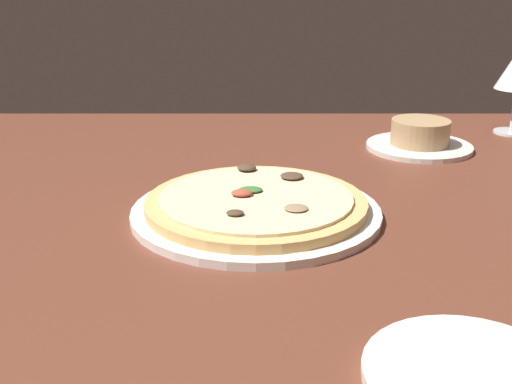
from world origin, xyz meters
TOP-DOWN VIEW (x-y plane):
  - dining_table at (0.00, 0.00)cm, footprint 150.00×110.00cm
  - pizza_main at (0.47, -0.59)cm, footprint 30.26×30.26cm
  - ramekin_on_saucer at (26.79, 29.04)cm, footprint 17.18×17.18cm
  - side_plate at (16.00, -33.67)cm, footprint 16.31×16.31cm

SIDE VIEW (x-z plane):
  - dining_table at x=0.00cm, z-range 0.00..4.00cm
  - side_plate at x=16.00cm, z-range 4.00..4.90cm
  - pizza_main at x=0.47cm, z-range 3.51..6.90cm
  - ramekin_on_saucer at x=26.79cm, z-range 3.44..8.32cm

